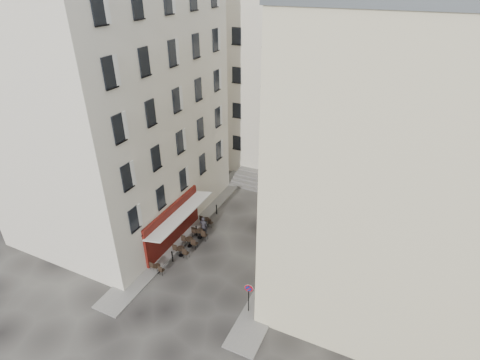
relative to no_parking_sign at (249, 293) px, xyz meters
The scene contains 18 objects.
ground 5.15m from the no_parking_sign, 142.45° to the left, with size 90.00×90.00×0.00m, color black.
sidewalk_left 11.00m from the no_parking_sign, 140.19° to the left, with size 2.00×22.00×0.12m, color slate.
sidewalk_right 6.21m from the no_parking_sign, 83.91° to the left, with size 2.00×18.00×0.12m, color slate.
building_left 17.79m from the no_parking_sign, 157.43° to the left, with size 12.20×16.20×20.60m.
building_right 12.01m from the no_parking_sign, 44.27° to the left, with size 12.20×14.20×18.60m.
building_back 23.76m from the no_parking_sign, 102.48° to the left, with size 18.20×10.20×18.60m.
cafe_storefront 9.09m from the no_parking_sign, 154.11° to the left, with size 1.74×7.30×3.50m.
stone_steps 16.07m from the no_parking_sign, 103.95° to the left, with size 9.00×3.15×0.80m.
bollard_near 7.47m from the no_parking_sign, 164.52° to the left, with size 0.12×0.12×0.98m.
bollard_mid 9.04m from the no_parking_sign, 142.44° to the left, with size 0.12×0.12×0.98m.
bollard_far 11.50m from the no_parking_sign, 128.41° to the left, with size 0.12×0.12×0.98m.
no_parking_sign is the anchor object (origin of this frame).
bistro_table_a 7.56m from the no_parking_sign, behind, with size 1.16×0.54×0.82m.
bistro_table_b 7.52m from the no_parking_sign, 157.87° to the left, with size 1.35×0.63×0.95m.
bistro_table_c 8.05m from the no_parking_sign, 149.57° to the left, with size 1.38×0.65×0.97m.
bistro_table_d 8.61m from the no_parking_sign, 141.65° to the left, with size 1.39×0.65×0.98m.
bistro_table_e 10.08m from the no_parking_sign, 135.03° to the left, with size 1.22×0.57×0.86m.
pedestrian 8.87m from the no_parking_sign, 138.56° to the left, with size 0.64×0.42×1.75m, color #232127.
Camera 1 is at (10.49, -18.42, 19.17)m, focal length 28.00 mm.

